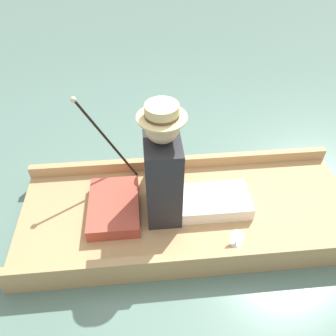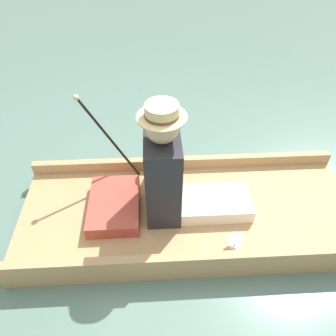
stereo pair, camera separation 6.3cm
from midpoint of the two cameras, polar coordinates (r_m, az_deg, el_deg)
The scene contains 7 objects.
ground_plane at distance 2.65m, azimuth 4.22°, elevation -8.93°, with size 16.00×16.00×0.00m, color slate.
punt_boat at distance 2.59m, azimuth 4.30°, elevation -7.90°, with size 1.02×2.57×0.23m.
seat_cushion at distance 2.52m, azimuth -8.60°, elevation -6.42°, with size 0.54×0.37×0.10m.
seated_person at distance 2.28m, azimuth 1.92°, elevation -1.49°, with size 0.36×0.82×0.93m.
teddy_bear at distance 2.66m, azimuth -0.73°, elevation 1.87°, with size 0.30×0.18×0.43m.
wine_glass at distance 2.34m, azimuth 12.48°, elevation -12.19°, with size 0.10×0.10×0.09m.
walking_cane at distance 2.54m, azimuth -10.31°, elevation 6.18°, with size 0.04×0.42×0.78m.
Camera 2 is at (1.63, -0.25, 2.07)m, focal length 35.00 mm.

